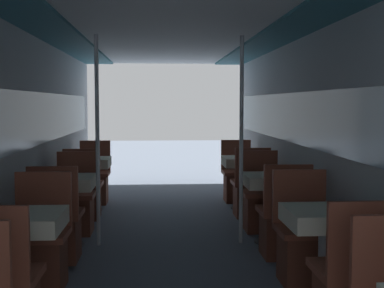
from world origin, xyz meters
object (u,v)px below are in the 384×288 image
chair_left_near_3 (84,197)px  chair_right_near_3 (250,195)px  support_pole_left_2 (97,141)px  chair_right_far_1 (304,249)px  chair_left_far_1 (40,253)px  dining_table_left_2 (67,188)px  chair_right_far_2 (261,206)px  chair_left_far_2 (75,208)px  support_pole_right_2 (241,141)px  dining_table_right_3 (243,166)px  dining_table_left_1 (21,230)px  chair_left_far_3 (94,184)px  chair_left_near_2 (57,231)px  dining_table_right_2 (271,186)px  dining_table_right_1 (326,226)px  chair_right_near_2 (283,227)px  chair_right_far_3 (237,182)px  dining_table_left_3 (89,167)px

chair_left_near_3 → chair_right_near_3: bearing=0.0°
support_pole_left_2 → chair_right_far_1: bearing=-35.4°
chair_left_far_1 → chair_right_far_1: same height
dining_table_left_2 → chair_right_far_2: 2.23m
chair_left_far_2 → chair_left_far_1: bearing=90.0°
chair_left_far_1 → support_pole_right_2: 2.37m
chair_right_near_3 → dining_table_left_2: bearing=-148.9°
support_pole_right_2 → dining_table_right_3: 1.92m
dining_table_left_1 → chair_left_near_3: 3.14m
chair_left_far_1 → chair_left_far_3: bearing=-90.0°
chair_left_far_3 → chair_right_near_3: size_ratio=1.00×
dining_table_left_1 → support_pole_right_2: support_pole_right_2 is taller
chair_left_near_2 → support_pole_left_2: support_pole_left_2 is taller
chair_left_far_1 → dining_table_right_2: (2.14, 1.29, 0.32)m
dining_table_left_1 → chair_right_far_2: 3.22m
chair_left_far_3 → support_pole_right_2: size_ratio=0.42×
chair_left_far_1 → dining_table_left_2: chair_left_far_1 is taller
dining_table_left_1 → dining_table_right_1: same height
dining_table_left_2 → chair_left_far_3: size_ratio=0.79×
dining_table_right_2 → chair_right_far_2: (0.00, 0.54, -0.32)m
dining_table_right_3 → chair_right_near_3: chair_right_near_3 is taller
chair_left_near_2 → chair_right_near_3: (2.14, 1.84, 0.00)m
chair_right_near_2 → support_pole_right_2: 1.02m
dining_table_left_1 → chair_left_near_3: (0.00, 3.13, -0.32)m
chair_left_far_3 → chair_right_near_3: bearing=153.1°
chair_left_far_3 → chair_right_far_2: (2.14, -1.84, 0.00)m
dining_table_left_1 → chair_left_near_2: bearing=90.0°
chair_left_far_2 → dining_table_right_3: 2.52m
dining_table_left_1 → support_pole_right_2: 2.63m
dining_table_left_2 → chair_right_far_3: size_ratio=0.79×
chair_right_far_2 → chair_left_far_3: bearing=-40.6°
chair_right_far_1 → dining_table_right_3: size_ratio=1.26×
chair_left_far_2 → chair_left_near_3: size_ratio=1.00×
chair_left_far_1 → chair_right_far_2: size_ratio=1.00×
support_pole_left_2 → support_pole_right_2: size_ratio=1.00×
dining_table_left_1 → dining_table_left_3: size_ratio=1.00×
support_pole_left_2 → chair_left_near_3: size_ratio=2.37×
chair_right_far_1 → chair_right_far_2: size_ratio=1.00×
chair_right_near_2 → dining_table_left_2: bearing=165.7°
chair_left_far_1 → dining_table_right_1: bearing=165.7°
chair_left_far_1 → chair_left_near_3: (0.00, 2.58, 0.00)m
dining_table_left_1 → chair_left_near_2: (0.00, 1.29, -0.32)m
dining_table_left_1 → chair_right_far_2: size_ratio=0.79×
chair_left_near_3 → dining_table_right_1: bearing=-55.6°
dining_table_left_3 → dining_table_right_2: same height
chair_left_far_2 → chair_right_far_2: size_ratio=1.00×
chair_left_far_2 → chair_right_near_3: 2.27m
chair_left_far_2 → chair_right_near_3: (2.14, 0.75, 0.00)m
chair_right_far_2 → dining_table_left_3: bearing=-31.1°
chair_right_far_2 → support_pole_right_2: 1.02m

